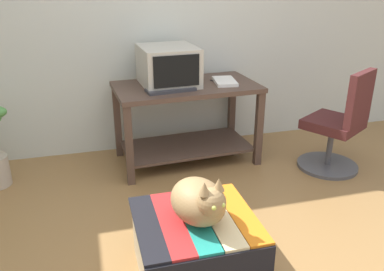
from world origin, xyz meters
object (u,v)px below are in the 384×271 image
(tv_monitor, at_px, (168,66))
(keyboard, at_px, (171,90))
(book, at_px, (225,81))
(desk, at_px, (186,110))
(office_chair, at_px, (339,128))
(cat, at_px, (200,201))
(ottoman_with_blanket, at_px, (195,246))

(tv_monitor, distance_m, keyboard, 0.26)
(keyboard, relative_size, book, 1.35)
(keyboard, bearing_deg, desk, 35.85)
(tv_monitor, xyz_separation_m, office_chair, (1.34, -0.58, -0.48))
(tv_monitor, relative_size, cat, 1.23)
(desk, height_order, book, book)
(ottoman_with_blanket, xyz_separation_m, cat, (0.02, -0.03, 0.31))
(tv_monitor, height_order, book, tv_monitor)
(tv_monitor, height_order, office_chair, tv_monitor)
(book, xyz_separation_m, office_chair, (0.86, -0.50, -0.34))
(desk, bearing_deg, keyboard, -140.39)
(desk, xyz_separation_m, cat, (-0.31, -1.51, 0.01))
(book, relative_size, office_chair, 0.33)
(ottoman_with_blanket, distance_m, cat, 0.31)
(ottoman_with_blanket, relative_size, cat, 1.51)
(ottoman_with_blanket, height_order, office_chair, office_chair)
(desk, bearing_deg, ottoman_with_blanket, -106.02)
(cat, height_order, office_chair, office_chair)
(cat, bearing_deg, desk, 64.10)
(keyboard, bearing_deg, book, 7.13)
(desk, relative_size, keyboard, 3.15)
(keyboard, height_order, cat, keyboard)
(ottoman_with_blanket, xyz_separation_m, office_chair, (1.52, 0.95, 0.20))
(tv_monitor, xyz_separation_m, cat, (-0.17, -1.56, -0.37))
(cat, relative_size, office_chair, 0.49)
(desk, xyz_separation_m, keyboard, (-0.17, -0.16, 0.24))
(office_chair, bearing_deg, keyboard, -46.34)
(tv_monitor, height_order, keyboard, tv_monitor)
(desk, height_order, tv_monitor, tv_monitor)
(desk, relative_size, cat, 2.89)
(book, bearing_deg, ottoman_with_blanket, -107.42)
(ottoman_with_blanket, distance_m, office_chair, 1.80)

